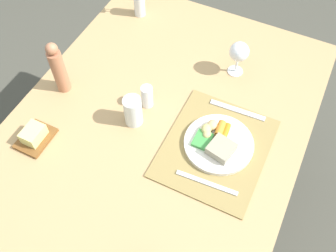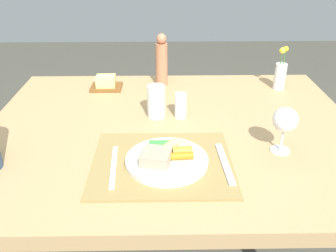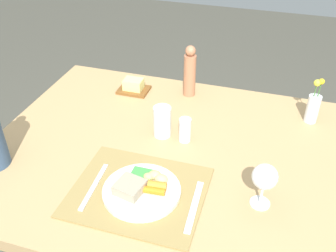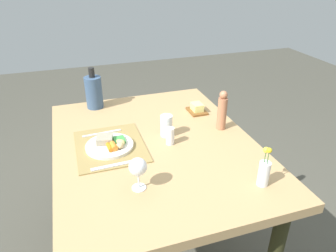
{
  "view_description": "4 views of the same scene",
  "coord_description": "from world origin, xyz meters",
  "px_view_note": "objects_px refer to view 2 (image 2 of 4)",
  "views": [
    {
      "loc": [
        -0.71,
        -0.37,
        1.9
      ],
      "look_at": [
        -0.08,
        -0.06,
        0.87
      ],
      "focal_mm": 40.9,
      "sensor_mm": 36.0,
      "label": 1
    },
    {
      "loc": [
        -0.03,
        -1.09,
        1.37
      ],
      "look_at": [
        -0.02,
        -0.09,
        0.83
      ],
      "focal_mm": 38.28,
      "sensor_mm": 36.0,
      "label": 2
    },
    {
      "loc": [
        0.3,
        -1.01,
        1.63
      ],
      "look_at": [
        -0.01,
        -0.02,
        0.9
      ],
      "focal_mm": 41.31,
      "sensor_mm": 36.0,
      "label": 3
    },
    {
      "loc": [
        1.33,
        -0.37,
        1.62
      ],
      "look_at": [
        -0.06,
        0.09,
        0.84
      ],
      "focal_mm": 33.46,
      "sensor_mm": 36.0,
      "label": 4
    }
  ],
  "objects_px": {
    "dining_table": "(173,149)",
    "fork": "(114,166)",
    "dinner_plate": "(167,158)",
    "knife": "(225,163)",
    "salt_shaker": "(181,106)",
    "water_tumbler": "(156,103)",
    "pepper_mill": "(162,61)",
    "butter_dish": "(106,84)",
    "flower_vase": "(280,74)",
    "wine_glass": "(285,121)"
  },
  "relations": [
    {
      "from": "water_tumbler",
      "to": "dining_table",
      "type": "bearing_deg",
      "value": -54.8
    },
    {
      "from": "dinner_plate",
      "to": "butter_dish",
      "type": "height_order",
      "value": "butter_dish"
    },
    {
      "from": "dining_table",
      "to": "wine_glass",
      "type": "distance_m",
      "value": 0.41
    },
    {
      "from": "dining_table",
      "to": "fork",
      "type": "relative_size",
      "value": 6.22
    },
    {
      "from": "dinner_plate",
      "to": "knife",
      "type": "height_order",
      "value": "dinner_plate"
    },
    {
      "from": "dining_table",
      "to": "wine_glass",
      "type": "bearing_deg",
      "value": -26.5
    },
    {
      "from": "salt_shaker",
      "to": "pepper_mill",
      "type": "distance_m",
      "value": 0.33
    },
    {
      "from": "butter_dish",
      "to": "salt_shaker",
      "type": "distance_m",
      "value": 0.41
    },
    {
      "from": "dinner_plate",
      "to": "flower_vase",
      "type": "relative_size",
      "value": 1.29
    },
    {
      "from": "dinner_plate",
      "to": "water_tumbler",
      "type": "height_order",
      "value": "water_tumbler"
    },
    {
      "from": "knife",
      "to": "flower_vase",
      "type": "relative_size",
      "value": 1.11
    },
    {
      "from": "dinner_plate",
      "to": "water_tumbler",
      "type": "xyz_separation_m",
      "value": [
        -0.03,
        0.31,
        0.03
      ]
    },
    {
      "from": "butter_dish",
      "to": "pepper_mill",
      "type": "height_order",
      "value": "pepper_mill"
    },
    {
      "from": "fork",
      "to": "salt_shaker",
      "type": "distance_m",
      "value": 0.38
    },
    {
      "from": "dining_table",
      "to": "fork",
      "type": "distance_m",
      "value": 0.32
    },
    {
      "from": "dining_table",
      "to": "pepper_mill",
      "type": "xyz_separation_m",
      "value": [
        -0.04,
        0.39,
        0.2
      ]
    },
    {
      "from": "dinner_plate",
      "to": "salt_shaker",
      "type": "bearing_deg",
      "value": 79.73
    },
    {
      "from": "butter_dish",
      "to": "wine_glass",
      "type": "height_order",
      "value": "wine_glass"
    },
    {
      "from": "fork",
      "to": "flower_vase",
      "type": "bearing_deg",
      "value": 39.02
    },
    {
      "from": "dinner_plate",
      "to": "butter_dish",
      "type": "xyz_separation_m",
      "value": [
        -0.25,
        0.58,
        0.0
      ]
    },
    {
      "from": "wine_glass",
      "to": "pepper_mill",
      "type": "relative_size",
      "value": 0.65
    },
    {
      "from": "dining_table",
      "to": "water_tumbler",
      "type": "height_order",
      "value": "water_tumbler"
    },
    {
      "from": "wine_glass",
      "to": "dining_table",
      "type": "bearing_deg",
      "value": 153.5
    },
    {
      "from": "salt_shaker",
      "to": "flower_vase",
      "type": "xyz_separation_m",
      "value": [
        0.43,
        0.26,
        0.02
      ]
    },
    {
      "from": "dinner_plate",
      "to": "fork",
      "type": "distance_m",
      "value": 0.15
    },
    {
      "from": "dining_table",
      "to": "salt_shaker",
      "type": "relative_size",
      "value": 14.02
    },
    {
      "from": "salt_shaker",
      "to": "wine_glass",
      "type": "xyz_separation_m",
      "value": [
        0.29,
        -0.23,
        0.06
      ]
    },
    {
      "from": "wine_glass",
      "to": "pepper_mill",
      "type": "height_order",
      "value": "pepper_mill"
    },
    {
      "from": "water_tumbler",
      "to": "salt_shaker",
      "type": "bearing_deg",
      "value": -5.54
    },
    {
      "from": "flower_vase",
      "to": "pepper_mill",
      "type": "xyz_separation_m",
      "value": [
        -0.5,
        0.06,
        0.04
      ]
    },
    {
      "from": "water_tumbler",
      "to": "dinner_plate",
      "type": "bearing_deg",
      "value": -83.77
    },
    {
      "from": "dining_table",
      "to": "fork",
      "type": "bearing_deg",
      "value": -125.11
    },
    {
      "from": "salt_shaker",
      "to": "wine_glass",
      "type": "bearing_deg",
      "value": -38.57
    },
    {
      "from": "fork",
      "to": "pepper_mill",
      "type": "xyz_separation_m",
      "value": [
        0.14,
        0.64,
        0.1
      ]
    },
    {
      "from": "dining_table",
      "to": "knife",
      "type": "distance_m",
      "value": 0.29
    },
    {
      "from": "dining_table",
      "to": "flower_vase",
      "type": "relative_size",
      "value": 6.97
    },
    {
      "from": "salt_shaker",
      "to": "water_tumbler",
      "type": "distance_m",
      "value": 0.09
    },
    {
      "from": "butter_dish",
      "to": "water_tumbler",
      "type": "relative_size",
      "value": 1.1
    },
    {
      "from": "flower_vase",
      "to": "dining_table",
      "type": "bearing_deg",
      "value": -143.97
    },
    {
      "from": "wine_glass",
      "to": "salt_shaker",
      "type": "bearing_deg",
      "value": 141.43
    },
    {
      "from": "fork",
      "to": "butter_dish",
      "type": "height_order",
      "value": "butter_dish"
    },
    {
      "from": "dining_table",
      "to": "knife",
      "type": "xyz_separation_m",
      "value": [
        0.14,
        -0.24,
        0.1
      ]
    },
    {
      "from": "knife",
      "to": "flower_vase",
      "type": "height_order",
      "value": "flower_vase"
    },
    {
      "from": "knife",
      "to": "water_tumbler",
      "type": "height_order",
      "value": "water_tumbler"
    },
    {
      "from": "flower_vase",
      "to": "dinner_plate",
      "type": "bearing_deg",
      "value": -130.9
    },
    {
      "from": "wine_glass",
      "to": "knife",
      "type": "bearing_deg",
      "value": -157.55
    },
    {
      "from": "dining_table",
      "to": "dinner_plate",
      "type": "xyz_separation_m",
      "value": [
        -0.02,
        -0.23,
        0.11
      ]
    },
    {
      "from": "dinner_plate",
      "to": "flower_vase",
      "type": "height_order",
      "value": "flower_vase"
    },
    {
      "from": "butter_dish",
      "to": "flower_vase",
      "type": "xyz_separation_m",
      "value": [
        0.74,
        -0.01,
        0.04
      ]
    },
    {
      "from": "dining_table",
      "to": "pepper_mill",
      "type": "bearing_deg",
      "value": 95.41
    }
  ]
}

